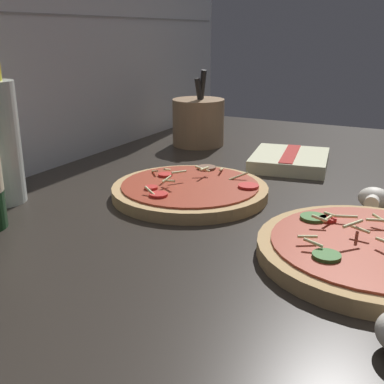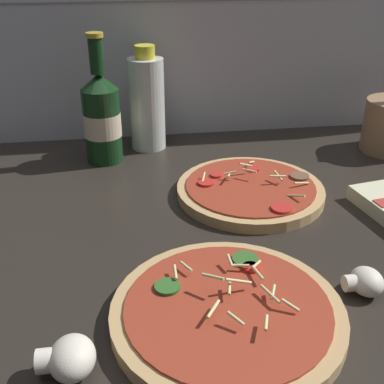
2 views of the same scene
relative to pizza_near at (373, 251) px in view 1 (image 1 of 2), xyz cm
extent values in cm
cube|color=#28231E|center=(1.66, 14.21, -2.30)|extent=(160.00, 90.00, 2.50)
cylinder|color=tan|center=(-0.01, -0.05, -0.14)|extent=(26.17, 26.17, 1.83)
cylinder|color=#9E3823|center=(-0.01, -0.05, 0.93)|extent=(23.03, 23.03, 0.30)
cylinder|color=red|center=(4.22, 6.06, 1.28)|extent=(2.15, 2.15, 0.40)
cylinder|color=#336628|center=(3.93, 7.82, 1.28)|extent=(3.31, 3.31, 0.40)
cylinder|color=#336628|center=(-6.31, 3.87, 1.28)|extent=(3.03, 3.03, 0.40)
cylinder|color=beige|center=(4.50, 3.98, 1.92)|extent=(0.82, 2.80, 0.58)
cylinder|color=beige|center=(1.52, 6.59, 2.20)|extent=(0.54, 1.98, 0.80)
cylinder|color=beige|center=(-1.26, 2.29, 3.36)|extent=(2.39, 1.92, 0.65)
cylinder|color=beige|center=(4.84, 5.97, 1.72)|extent=(1.68, 1.85, 0.64)
cylinder|color=beige|center=(2.94, 5.89, 1.84)|extent=(1.99, 0.81, 0.42)
cylinder|color=beige|center=(4.78, 0.01, 2.03)|extent=(1.55, 3.26, 0.42)
cylinder|color=beige|center=(1.59, 2.11, 2.55)|extent=(3.27, 0.69, 1.43)
cylinder|color=beige|center=(0.52, 1.65, 2.15)|extent=(0.88, 2.30, 0.58)
cylinder|color=beige|center=(-5.18, 5.61, 1.95)|extent=(0.39, 2.20, 0.79)
cylinder|color=beige|center=(5.18, 0.20, 2.13)|extent=(1.13, 1.90, 0.83)
cylinder|color=beige|center=(-3.73, 6.60, 1.89)|extent=(1.42, 2.10, 0.41)
cylinder|color=tan|center=(10.01, 28.63, -0.18)|extent=(24.39, 24.39, 1.75)
cylinder|color=#9E3823|center=(10.01, 28.63, 0.85)|extent=(21.46, 21.46, 0.30)
cylinder|color=brown|center=(19.01, 30.15, 1.20)|extent=(3.25, 3.25, 0.40)
cylinder|color=red|center=(5.02, 32.65, 1.20)|extent=(2.02, 2.02, 0.40)
cylinder|color=red|center=(12.53, 19.89, 1.20)|extent=(3.15, 3.15, 0.40)
cylinder|color=red|center=(11.96, 34.24, 1.20)|extent=(2.35, 2.35, 0.40)
cylinder|color=red|center=(2.77, 29.98, 1.20)|extent=(2.72, 2.72, 0.40)
cylinder|color=beige|center=(10.15, 32.80, 2.72)|extent=(2.44, 0.68, 1.06)
cylinder|color=beige|center=(10.33, 30.75, 2.56)|extent=(2.23, 1.76, 0.37)
cylinder|color=beige|center=(6.77, 30.55, 2.08)|extent=(1.32, 2.70, 0.93)
cylinder|color=beige|center=(2.43, 30.95, 1.47)|extent=(1.37, 2.96, 1.36)
cylinder|color=beige|center=(15.81, 22.88, 1.48)|extent=(2.25, 2.73, 1.38)
cylinder|color=beige|center=(14.48, 28.38, 2.37)|extent=(2.79, 0.43, 0.58)
cylinder|color=beige|center=(7.05, 31.08, 2.23)|extent=(2.10, 0.75, 0.87)
cylinder|color=beige|center=(12.13, 36.37, 1.49)|extent=(1.77, 2.17, 1.04)
cylinder|color=beige|center=(14.74, 28.82, 2.21)|extent=(1.03, 2.52, 1.07)
cylinder|color=beige|center=(18.16, 26.97, 1.51)|extent=(2.93, 1.13, 0.87)
cylinder|color=white|center=(15.74, 2.27, 0.54)|extent=(2.05, 2.05, 2.05)
ellipsoid|color=silver|center=(17.57, 2.27, 0.54)|extent=(3.87, 4.56, 3.19)
cylinder|color=#9E7A56|center=(42.99, 43.85, 4.12)|extent=(11.63, 11.63, 10.34)
cylinder|color=black|center=(43.60, 43.50, 9.41)|extent=(2.75, 3.60, 12.67)
cylinder|color=black|center=(42.75, 43.18, 8.58)|extent=(3.64, 2.28, 11.01)
cube|color=beige|center=(34.57, 19.91, 0.15)|extent=(17.98, 16.37, 2.40)
cube|color=#B73833|center=(34.57, 19.91, 1.43)|extent=(15.25, 5.03, 0.16)
camera|label=1|loc=(-53.28, -4.69, 23.60)|focal=45.00mm
camera|label=2|loc=(-9.91, -40.31, 36.75)|focal=45.00mm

